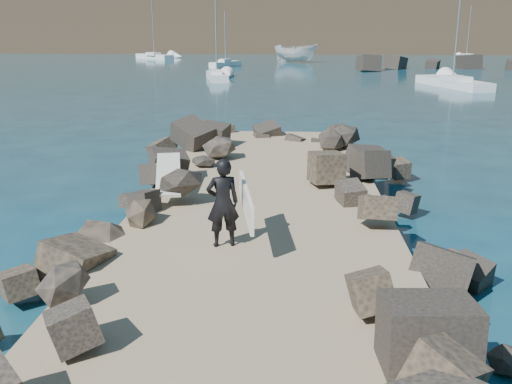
# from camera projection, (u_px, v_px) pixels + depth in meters

# --- Properties ---
(ground) EXTENTS (800.00, 800.00, 0.00)m
(ground) POSITION_uv_depth(u_px,v_px,m) (259.00, 243.00, 12.96)
(ground) COLOR #0F384C
(ground) RESTS_ON ground
(jetty) EXTENTS (6.00, 26.00, 0.60)m
(jetty) POSITION_uv_depth(u_px,v_px,m) (253.00, 266.00, 10.96)
(jetty) COLOR #8C7759
(jetty) RESTS_ON ground
(riprap_left) EXTENTS (2.60, 22.00, 1.00)m
(riprap_left) POSITION_uv_depth(u_px,v_px,m) (112.00, 244.00, 11.56)
(riprap_left) COLOR black
(riprap_left) RESTS_ON ground
(riprap_right) EXTENTS (2.60, 22.00, 1.00)m
(riprap_right) POSITION_uv_depth(u_px,v_px,m) (401.00, 250.00, 11.21)
(riprap_right) COLOR black
(riprap_right) RESTS_ON ground
(surfboard_resting) EXTENTS (1.05, 2.46, 0.08)m
(surfboard_resting) POSITION_uv_depth(u_px,v_px,m) (169.00, 178.00, 14.42)
(surfboard_resting) COLOR silver
(surfboard_resting) RESTS_ON riprap_left
(boat_imported) EXTENTS (6.90, 4.99, 2.50)m
(boat_imported) POSITION_uv_depth(u_px,v_px,m) (296.00, 53.00, 77.59)
(boat_imported) COLOR silver
(boat_imported) RESTS_ON ground
(surfer_with_board) EXTENTS (1.04, 2.14, 1.75)m
(surfer_with_board) POSITION_uv_depth(u_px,v_px,m) (226.00, 203.00, 10.95)
(surfer_with_board) COLOR black
(surfer_with_board) RESTS_ON jetty
(sailboat_b) EXTENTS (3.54, 5.23, 6.59)m
(sailboat_b) POSITION_uv_depth(u_px,v_px,m) (226.00, 64.00, 69.01)
(sailboat_b) COLOR white
(sailboat_b) RESTS_ON ground
(sailboat_c) EXTENTS (4.34, 8.94, 10.38)m
(sailboat_c) POSITION_uv_depth(u_px,v_px,m) (453.00, 83.00, 46.15)
(sailboat_c) COLOR white
(sailboat_c) RESTS_ON ground
(sailboat_d) EXTENTS (1.67, 6.40, 7.74)m
(sailboat_d) POSITION_uv_depth(u_px,v_px,m) (466.00, 58.00, 82.78)
(sailboat_d) COLOR white
(sailboat_d) RESTS_ON ground
(sailboat_a) EXTENTS (2.85, 6.62, 7.86)m
(sailboat_a) POSITION_uv_depth(u_px,v_px,m) (217.00, 76.00, 52.08)
(sailboat_a) COLOR white
(sailboat_a) RESTS_ON ground
(sailboat_f) EXTENTS (1.66, 5.19, 6.35)m
(sailboat_f) POSITION_uv_depth(u_px,v_px,m) (456.00, 52.00, 99.89)
(sailboat_f) COLOR white
(sailboat_f) RESTS_ON ground
(sailboat_e) EXTENTS (6.92, 6.66, 9.41)m
(sailboat_e) POSITION_uv_depth(u_px,v_px,m) (154.00, 56.00, 86.73)
(sailboat_e) COLOR white
(sailboat_e) RESTS_ON ground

